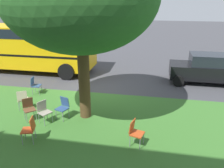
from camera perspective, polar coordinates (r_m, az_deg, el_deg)
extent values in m
plane|color=#424247|center=(11.74, -3.33, -1.84)|extent=(80.00, 80.00, 0.00)
cube|color=#3D752D|center=(8.99, -8.32, -9.52)|extent=(48.00, 6.00, 0.01)
cylinder|color=brown|center=(8.77, -7.01, 1.64)|extent=(0.44, 0.44, 3.31)
cube|color=beige|center=(10.47, -21.36, -3.62)|extent=(0.56, 0.55, 0.04)
cube|color=beige|center=(10.21, -21.58, -2.79)|extent=(0.39, 0.27, 0.40)
cylinder|color=gray|center=(10.70, -20.21, -4.28)|extent=(0.02, 0.02, 0.42)
cylinder|color=gray|center=(10.73, -22.13, -4.47)|extent=(0.02, 0.02, 0.42)
cylinder|color=gray|center=(10.39, -20.25, -5.04)|extent=(0.02, 0.02, 0.42)
cylinder|color=gray|center=(10.42, -22.22, -5.24)|extent=(0.02, 0.02, 0.42)
cube|color=#C64C1E|center=(7.50, 6.30, -12.23)|extent=(0.50, 0.51, 0.04)
cube|color=#C64C1E|center=(7.42, 5.05, -10.37)|extent=(0.19, 0.41, 0.40)
cylinder|color=gray|center=(7.44, 6.99, -14.69)|extent=(0.02, 0.02, 0.42)
cylinder|color=gray|center=(7.72, 7.92, -13.27)|extent=(0.02, 0.02, 0.42)
cylinder|color=gray|center=(7.53, 4.49, -14.09)|extent=(0.02, 0.02, 0.42)
cylinder|color=gray|center=(7.81, 5.50, -12.71)|extent=(0.02, 0.02, 0.42)
cube|color=#335184|center=(9.18, -12.37, -6.06)|extent=(0.53, 0.52, 0.04)
cube|color=#335184|center=(9.19, -11.72, -4.31)|extent=(0.40, 0.22, 0.40)
cylinder|color=gray|center=(9.29, -13.80, -7.43)|extent=(0.02, 0.02, 0.42)
cylinder|color=gray|center=(9.06, -12.17, -8.04)|extent=(0.02, 0.02, 0.42)
cylinder|color=gray|center=(9.50, -12.36, -6.64)|extent=(0.02, 0.02, 0.42)
cylinder|color=gray|center=(9.28, -10.73, -7.21)|extent=(0.02, 0.02, 0.42)
cube|color=#C64C1E|center=(8.11, -20.27, -10.77)|extent=(0.50, 0.51, 0.04)
cube|color=#C64C1E|center=(7.94, -19.22, -9.31)|extent=(0.19, 0.41, 0.40)
cylinder|color=gray|center=(8.42, -20.91, -11.45)|extent=(0.02, 0.02, 0.42)
cylinder|color=gray|center=(8.13, -21.57, -12.78)|extent=(0.02, 0.02, 0.42)
cylinder|color=gray|center=(8.33, -18.62, -11.50)|extent=(0.02, 0.02, 0.42)
cylinder|color=gray|center=(8.04, -19.19, -12.85)|extent=(0.02, 0.02, 0.42)
cube|color=#335184|center=(11.87, -18.34, -0.38)|extent=(0.46, 0.48, 0.04)
cube|color=#335184|center=(11.85, -19.29, 0.72)|extent=(0.14, 0.41, 0.40)
cylinder|color=gray|center=(11.73, -17.73, -1.75)|extent=(0.02, 0.02, 0.42)
cylinder|color=gray|center=(12.04, -17.18, -1.10)|extent=(0.02, 0.02, 0.42)
cylinder|color=gray|center=(11.85, -19.28, -1.71)|extent=(0.02, 0.02, 0.42)
cylinder|color=gray|center=(12.16, -18.69, -1.07)|extent=(0.02, 0.02, 0.42)
cube|color=#ADA393|center=(9.05, -16.37, -6.86)|extent=(0.55, 0.56, 0.04)
cube|color=#ADA393|center=(9.08, -17.18, -5.15)|extent=(0.27, 0.39, 0.40)
cylinder|color=gray|center=(8.94, -16.54, -8.89)|extent=(0.02, 0.02, 0.42)
cylinder|color=gray|center=(9.12, -14.68, -8.09)|extent=(0.02, 0.02, 0.42)
cylinder|color=gray|center=(9.20, -17.77, -8.16)|extent=(0.02, 0.02, 0.42)
cylinder|color=gray|center=(9.37, -15.93, -7.40)|extent=(0.02, 0.02, 0.42)
cube|color=brown|center=(9.45, -19.90, -6.08)|extent=(0.58, 0.58, 0.04)
cube|color=brown|center=(9.51, -20.34, -4.36)|extent=(0.35, 0.34, 0.40)
cylinder|color=gray|center=(9.37, -20.53, -7.97)|extent=(0.02, 0.02, 0.42)
cylinder|color=gray|center=(9.43, -18.41, -7.49)|extent=(0.02, 0.02, 0.42)
cylinder|color=gray|center=(9.67, -21.02, -7.12)|extent=(0.02, 0.02, 0.42)
cylinder|color=gray|center=(9.73, -18.95, -6.66)|extent=(0.02, 0.02, 0.42)
cube|color=black|center=(13.69, 21.97, 2.99)|extent=(3.70, 1.64, 0.76)
cube|color=#1E232B|center=(13.55, 22.96, 5.56)|extent=(1.90, 1.44, 0.64)
cylinder|color=black|center=(12.77, 16.25, 0.67)|extent=(0.60, 0.18, 0.60)
cylinder|color=black|center=(14.42, 15.73, 3.00)|extent=(0.60, 0.18, 0.60)
cube|color=yellow|center=(16.20, -23.37, 8.86)|extent=(10.40, 2.44, 2.50)
cube|color=black|center=(16.26, -23.20, 7.66)|extent=(10.30, 2.46, 0.12)
cube|color=black|center=(16.06, -23.84, 11.99)|extent=(10.30, 2.46, 0.56)
cylinder|color=black|center=(13.52, -11.36, 3.02)|extent=(0.96, 0.28, 0.96)
cylinder|color=black|center=(15.79, -8.00, 5.78)|extent=(0.96, 0.28, 0.96)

